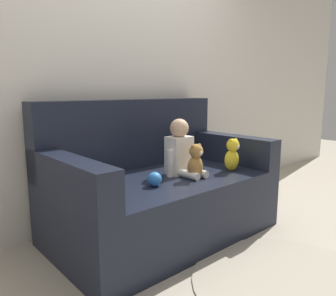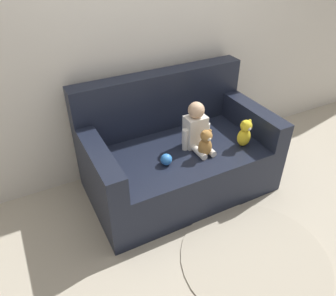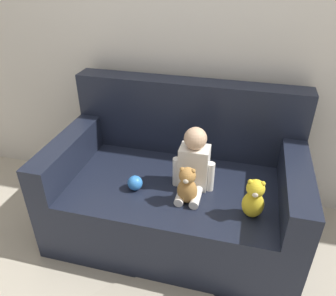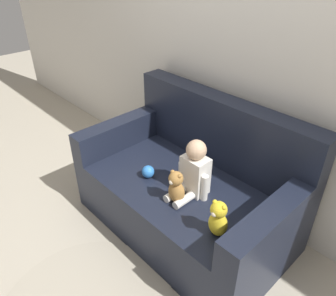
{
  "view_description": "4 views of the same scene",
  "coord_description": "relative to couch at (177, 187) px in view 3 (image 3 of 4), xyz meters",
  "views": [
    {
      "loc": [
        -1.57,
        -1.82,
        1.11
      ],
      "look_at": [
        -0.04,
        -0.09,
        0.7
      ],
      "focal_mm": 35.0,
      "sensor_mm": 36.0,
      "label": 1
    },
    {
      "loc": [
        -1.22,
        -2.11,
        2.13
      ],
      "look_at": [
        -0.18,
        -0.11,
        0.58
      ],
      "focal_mm": 35.0,
      "sensor_mm": 36.0,
      "label": 2
    },
    {
      "loc": [
        0.4,
        -1.77,
        1.81
      ],
      "look_at": [
        -0.05,
        -0.01,
        0.71
      ],
      "focal_mm": 35.0,
      "sensor_mm": 36.0,
      "label": 3
    },
    {
      "loc": [
        1.36,
        -1.46,
        2.02
      ],
      "look_at": [
        -0.15,
        -0.04,
        0.71
      ],
      "focal_mm": 35.0,
      "sensor_mm": 36.0,
      "label": 4
    }
  ],
  "objects": [
    {
      "name": "ground_plane",
      "position": [
        0.0,
        -0.07,
        -0.35
      ],
      "size": [
        12.0,
        12.0,
        0.0
      ],
      "primitive_type": "plane",
      "color": "#B7AD99"
    },
    {
      "name": "wall_back",
      "position": [
        0.0,
        0.51,
        0.95
      ],
      "size": [
        8.0,
        0.05,
        2.6
      ],
      "color": "silver",
      "rests_on": "ground_plane"
    },
    {
      "name": "couch",
      "position": [
        0.0,
        0.0,
        0.0
      ],
      "size": [
        1.67,
        0.98,
        1.03
      ],
      "color": "black",
      "rests_on": "ground_plane"
    },
    {
      "name": "person_baby",
      "position": [
        0.13,
        -0.12,
        0.3
      ],
      "size": [
        0.27,
        0.31,
        0.43
      ],
      "color": "white",
      "rests_on": "couch"
    },
    {
      "name": "teddy_bear_brown",
      "position": [
        0.12,
        -0.28,
        0.25
      ],
      "size": [
        0.12,
        0.12,
        0.26
      ],
      "color": "#AD7A3D",
      "rests_on": "couch"
    },
    {
      "name": "plush_toy_side",
      "position": [
        0.52,
        -0.31,
        0.25
      ],
      "size": [
        0.13,
        0.12,
        0.26
      ],
      "color": "yellow",
      "rests_on": "couch"
    },
    {
      "name": "toy_ball",
      "position": [
        -0.23,
        -0.24,
        0.17
      ],
      "size": [
        0.1,
        0.1,
        0.1
      ],
      "color": "#337FDB",
      "rests_on": "couch"
    }
  ]
}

